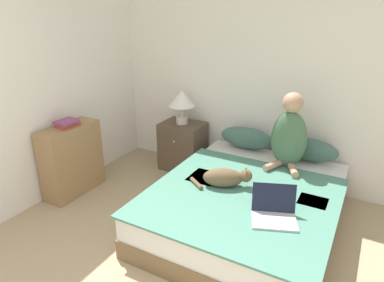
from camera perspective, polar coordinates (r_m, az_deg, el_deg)
wall_back at (r=3.97m, az=14.12°, el=10.62°), size 5.02×0.05×2.55m
wall_side at (r=3.81m, az=-25.15°, el=8.75°), size 0.05×4.14×2.55m
bed at (r=3.37m, az=9.15°, el=-10.69°), size 1.62×1.99×0.42m
pillow_near at (r=4.06m, az=9.05°, el=0.52°), size 0.63×0.21×0.25m
pillow_far at (r=3.90m, az=18.81°, el=-1.32°), size 0.63×0.21×0.25m
person_sitting at (r=3.61m, az=15.88°, el=0.93°), size 0.37×0.36×0.79m
cat_tabby at (r=3.20m, az=5.64°, el=-6.05°), size 0.57×0.34×0.19m
laptop_open at (r=2.83m, az=13.51°, el=-11.53°), size 0.43×0.40×0.25m
nightstand at (r=4.40m, az=-1.52°, el=-0.84°), size 0.53×0.43×0.61m
table_lamp at (r=4.21m, az=-1.73°, el=6.87°), size 0.32×0.32×0.42m
bookshelf at (r=4.04m, az=-19.38°, el=-2.98°), size 0.27×0.69×0.79m
book_stack_top at (r=3.88m, az=-20.06°, el=2.82°), size 0.18×0.25×0.07m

